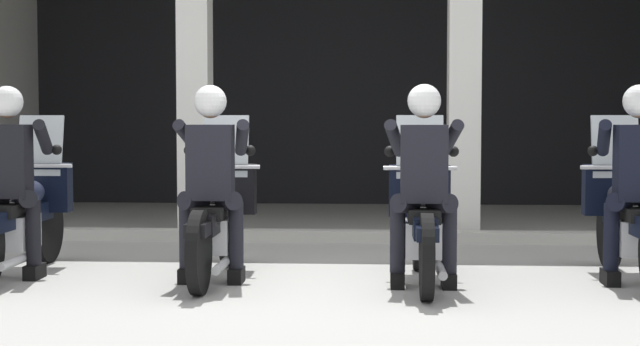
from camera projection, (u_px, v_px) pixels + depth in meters
ground_plane at (334, 236)px, 10.58m from camera, size 80.00×80.00×0.00m
station_building at (338, 53)px, 12.84m from camera, size 10.09×4.63×3.50m
kerb_strip at (326, 236)px, 10.11m from camera, size 9.59×0.24×0.12m
motorcycle_far_left at (23, 215)px, 8.05m from camera, size 0.62×2.04×1.35m
police_officer_far_left at (9, 165)px, 7.74m from camera, size 0.63×0.61×1.58m
motorcycle_center_left at (218, 217)px, 7.86m from camera, size 0.62×2.04×1.35m
police_officer_center_left at (211, 166)px, 7.56m from camera, size 0.63×0.61×1.58m
motorcycle_center_right at (422, 220)px, 7.64m from camera, size 0.62×2.04×1.35m
police_officer_center_right at (424, 168)px, 7.33m from camera, size 0.63×0.61×1.58m
motorcycle_far_right at (627, 218)px, 7.74m from camera, size 0.62×2.04×1.35m
police_officer_far_right at (638, 167)px, 7.44m from camera, size 0.63×0.61×1.58m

